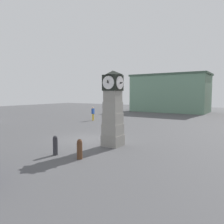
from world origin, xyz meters
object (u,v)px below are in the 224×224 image
Objects in this scene: clock_tower at (113,110)px; bollard_near_tower at (55,145)px; pedestrian_by_cars at (93,113)px; bollard_mid_row at (80,149)px.

clock_tower is 4.48× the size of bollard_near_tower.
clock_tower is 12.86m from pedestrian_by_cars.
clock_tower is 3.99m from bollard_near_tower.
pedestrian_by_cars is (-7.26, 12.68, 0.41)m from bollard_near_tower.
bollard_near_tower is 1.55m from bollard_mid_row.
clock_tower reaches higher than bollard_mid_row.
clock_tower is 3.60m from bollard_mid_row.
bollard_mid_row is at bearing -88.52° from clock_tower.
bollard_mid_row is 0.60× the size of pedestrian_by_cars.
clock_tower is at bearing -47.05° from pedestrian_by_cars.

